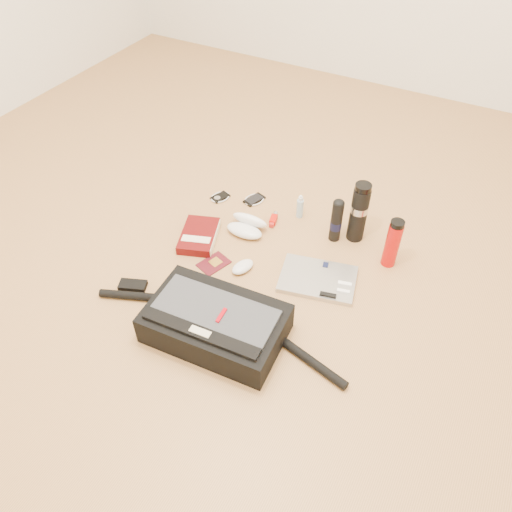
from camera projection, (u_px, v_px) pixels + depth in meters
The scene contains 14 objects.
ground at pixel (252, 285), 2.03m from camera, with size 4.00×4.00×0.00m, color #AB7B47.
messenger_bag at pixel (215, 323), 1.81m from camera, with size 1.02×0.34×0.14m.
laptop at pixel (318, 279), 2.04m from camera, with size 0.35×0.28×0.03m.
book at pixel (199, 236), 2.21m from camera, with size 0.22×0.27×0.04m.
passport at pixel (214, 263), 2.11m from camera, with size 0.13×0.15×0.01m.
mouse at pixel (243, 267), 2.08m from camera, with size 0.09×0.12×0.03m.
sunglasses_case at pixel (247, 226), 2.24m from camera, with size 0.17×0.15×0.10m.
ipod at pixel (220, 197), 2.44m from camera, with size 0.10×0.10×0.01m.
phone at pixel (254, 200), 2.42m from camera, with size 0.10×0.12×0.01m.
inhaler at pixel (274, 219), 2.30m from camera, with size 0.04×0.10×0.03m.
spray_bottle at pixel (300, 208), 2.30m from camera, with size 0.03×0.03×0.12m.
aerosol_can at pixel (336, 220), 2.16m from camera, with size 0.06×0.06×0.21m.
thermos_black at pixel (359, 212), 2.14m from camera, with size 0.09×0.09×0.29m.
thermos_red at pixel (393, 243), 2.04m from camera, with size 0.06×0.06×0.23m.
Camera 1 is at (0.66, -1.20, 1.50)m, focal length 35.00 mm.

